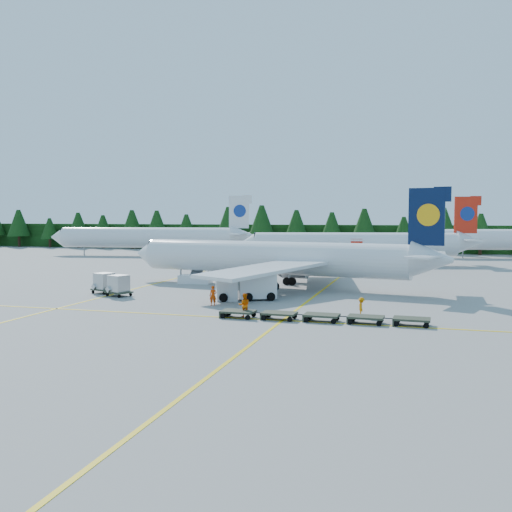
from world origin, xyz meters
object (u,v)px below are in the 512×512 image
(airliner_navy, at_px, (265,258))
(airliner_red, at_px, (351,245))
(airstairs, at_px, (196,277))
(service_truck, at_px, (246,286))

(airliner_navy, xyz_separation_m, airliner_red, (6.12, 31.29, 0.11))
(airliner_navy, relative_size, airstairs, 6.92)
(airstairs, distance_m, service_truck, 15.05)
(airliner_navy, xyz_separation_m, airstairs, (-8.82, 1.03, -2.50))
(airliner_red, height_order, service_truck, airliner_red)
(airliner_red, bearing_deg, airstairs, -129.47)
(airstairs, xyz_separation_m, service_truck, (9.77, -11.43, 0.62))
(airliner_navy, bearing_deg, airstairs, -177.13)
(airliner_navy, distance_m, airliner_red, 31.88)
(airliner_red, relative_size, service_truck, 6.28)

